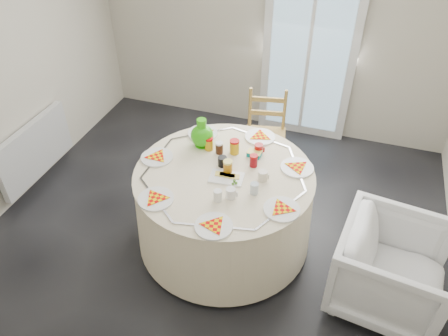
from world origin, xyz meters
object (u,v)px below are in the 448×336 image
(wooden_chair, at_px, (265,134))
(green_pitcher, at_px, (202,133))
(radiator, at_px, (35,150))
(table, at_px, (224,208))
(armchair, at_px, (392,266))

(wooden_chair, distance_m, green_pitcher, 0.92)
(radiator, relative_size, wooden_chair, 1.11)
(radiator, xyz_separation_m, table, (2.03, -0.18, -0.01))
(table, xyz_separation_m, armchair, (1.36, -0.21, 0.02))
(table, relative_size, green_pitcher, 5.87)
(radiator, distance_m, wooden_chair, 2.28)
(table, bearing_deg, radiator, 174.89)
(wooden_chair, bearing_deg, armchair, -54.92)
(green_pitcher, bearing_deg, radiator, -179.61)
(radiator, height_order, green_pitcher, green_pitcher)
(table, distance_m, armchair, 1.37)
(radiator, bearing_deg, green_pitcher, 3.96)
(table, bearing_deg, armchair, -8.66)
(wooden_chair, xyz_separation_m, armchair, (1.27, -1.24, -0.08))
(wooden_chair, relative_size, armchair, 1.16)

